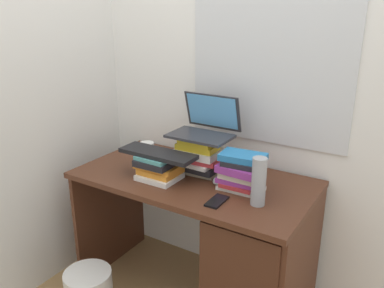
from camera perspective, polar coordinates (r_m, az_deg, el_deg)
wall_back at (r=2.31m, az=5.23°, el=11.01°), size 6.00×0.06×2.60m
wall_left at (r=2.54m, az=-16.86°, el=11.03°), size 0.05×6.00×2.60m
desk at (r=2.16m, az=7.21°, el=-15.10°), size 1.27×0.66×0.76m
book_stack_tall at (r=2.16m, az=1.06°, el=-1.65°), size 0.25×0.21×0.20m
book_stack_keyboard_riser at (r=2.12m, az=-4.79°, el=-3.30°), size 0.23×0.19×0.13m
book_stack_side at (r=1.98m, az=7.04°, el=-3.98°), size 0.23×0.18×0.19m
laptop at (r=2.16m, az=1.92°, el=2.66°), size 0.33×0.27×0.21m
keyboard at (r=2.09m, az=-4.91°, el=-1.36°), size 0.42×0.14×0.02m
computer_mouse at (r=2.07m, az=3.96°, el=-5.13°), size 0.06×0.10×0.04m
mug at (r=2.42m, az=-6.42°, el=-0.82°), size 0.13×0.09×0.09m
water_bottle at (r=1.84m, az=9.52°, el=-5.32°), size 0.07×0.07×0.23m
cell_phone at (r=1.88m, az=3.57°, el=-8.16°), size 0.07×0.14×0.01m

